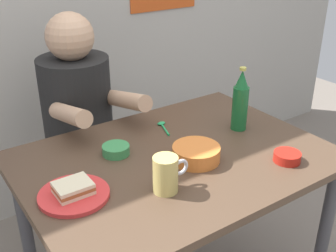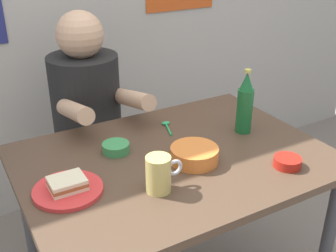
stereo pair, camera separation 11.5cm
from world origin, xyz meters
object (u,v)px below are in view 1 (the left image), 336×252
beer_bottle (240,102)px  sambal_bowl_red (287,156)px  sandwich (73,188)px  person_seated (77,102)px  dining_table (176,177)px  plate_orange (74,195)px  beer_mug (166,174)px  stool (84,178)px

beer_bottle → sambal_bowl_red: size_ratio=2.73×
sandwich → sambal_bowl_red: size_ratio=1.15×
person_seated → sambal_bowl_red: person_seated is taller
dining_table → plate_orange: bearing=-176.0°
sandwich → plate_orange: bearing=176.4°
dining_table → person_seated: bearing=100.2°
plate_orange → sambal_bowl_red: (0.71, -0.23, 0.01)m
sambal_bowl_red → beer_mug: bearing=168.5°
person_seated → beer_mug: (-0.04, -0.78, 0.03)m
plate_orange → beer_bottle: bearing=5.0°
beer_bottle → sambal_bowl_red: beer_bottle is taller
beer_mug → plate_orange: bearing=152.4°
dining_table → stool: (-0.11, 0.63, -0.30)m
stool → plate_orange: 0.82m
person_seated → sambal_bowl_red: bearing=-64.6°
dining_table → sambal_bowl_red: bearing=-40.0°
sambal_bowl_red → plate_orange: bearing=162.3°
stool → person_seated: 0.42m
beer_mug → sambal_bowl_red: 0.47m
sambal_bowl_red → stool: bearing=115.1°
sandwich → beer_bottle: bearing=5.0°
sambal_bowl_red → sandwich: bearing=162.3°
person_seated → beer_mug: person_seated is taller
person_seated → plate_orange: person_seated is taller
plate_orange → beer_bottle: 0.76m
stool → person_seated: person_seated is taller
beer_mug → sandwich: bearing=152.4°
sandwich → beer_bottle: size_ratio=0.42×
dining_table → plate_orange: 0.42m
dining_table → sandwich: bearing=-176.0°
sandwich → beer_mug: bearing=-27.6°
person_seated → beer_bottle: person_seated is taller
plate_orange → sambal_bowl_red: 0.74m
dining_table → sandwich: sandwich is taller
dining_table → stool: dining_table is taller
stool → sandwich: bearing=-114.0°
beer_bottle → plate_orange: bearing=-175.0°
dining_table → sandwich: size_ratio=10.00×
dining_table → sambal_bowl_red: (0.30, -0.25, 0.11)m
person_seated → beer_bottle: 0.74m
person_seated → sandwich: bearing=-114.4°
stool → beer_bottle: 0.90m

